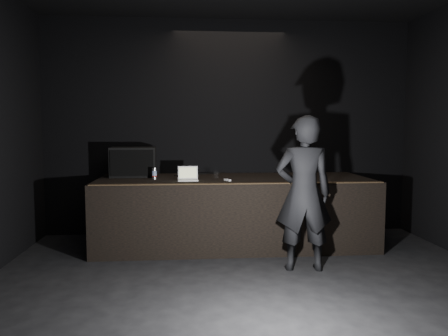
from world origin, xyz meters
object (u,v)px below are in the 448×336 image
stage_riser (234,211)px  stage_monitor (133,162)px  laptop (188,177)px  beer_can (154,174)px  person (304,193)px

stage_riser → stage_monitor: (-1.51, 0.32, 0.72)m
stage_riser → laptop: laptop is taller
laptop → beer_can: 0.52m
stage_monitor → laptop: 1.02m
person → laptop: bearing=-31.8°
stage_riser → beer_can: (-1.17, -0.08, 0.58)m
stage_riser → stage_monitor: size_ratio=5.82×
stage_riser → laptop: size_ratio=13.94×
stage_monitor → beer_can: size_ratio=4.17×
laptop → beer_can: size_ratio=1.74×
stage_riser → beer_can: bearing=-176.3°
laptop → person: 1.74m
stage_monitor → person: bearing=-36.8°
person → stage_monitor: bearing=-31.1°
stage_monitor → laptop: bearing=-35.6°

